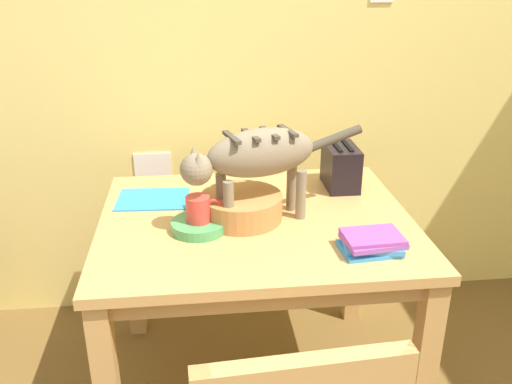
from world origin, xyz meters
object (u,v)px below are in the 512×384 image
at_px(wicker_basket, 241,206).
at_px(coffee_mug, 199,209).
at_px(dining_table, 256,241).
at_px(book_stack, 372,243).
at_px(toaster, 341,167).
at_px(magazine, 153,199).
at_px(saucer_bowl, 199,226).
at_px(cat, 256,157).

bearing_deg(wicker_basket, coffee_mug, -152.24).
relative_size(dining_table, book_stack, 5.44).
bearing_deg(wicker_basket, toaster, 30.89).
bearing_deg(toaster, magazine, -176.16).
distance_m(wicker_basket, toaster, 0.49).
height_order(coffee_mug, wicker_basket, coffee_mug).
height_order(coffee_mug, book_stack, coffee_mug).
xyz_separation_m(saucer_bowl, magazine, (-0.17, 0.28, -0.01)).
height_order(cat, toaster, cat).
height_order(cat, coffee_mug, cat).
bearing_deg(cat, saucer_bowl, 90.00).
bearing_deg(magazine, toaster, 6.91).
bearing_deg(toaster, wicker_basket, -149.11).
xyz_separation_m(saucer_bowl, wicker_basket, (0.15, 0.08, 0.03)).
xyz_separation_m(dining_table, saucer_bowl, (-0.20, -0.08, 0.11)).
distance_m(cat, book_stack, 0.47).
height_order(coffee_mug, toaster, toaster).
relative_size(dining_table, saucer_bowl, 5.91).
relative_size(dining_table, coffee_mug, 8.85).
xyz_separation_m(magazine, toaster, (0.74, 0.05, 0.08)).
distance_m(coffee_mug, wicker_basket, 0.17).
height_order(dining_table, toaster, toaster).
relative_size(dining_table, wicker_basket, 3.83).
relative_size(cat, toaster, 3.25).
distance_m(cat, magazine, 0.49).
height_order(dining_table, saucer_bowl, saucer_bowl).
relative_size(cat, wicker_basket, 2.25).
bearing_deg(saucer_bowl, coffee_mug, 0.00).
height_order(saucer_bowl, wicker_basket, wicker_basket).
relative_size(magazine, book_stack, 1.33).
distance_m(saucer_bowl, toaster, 0.66).
bearing_deg(toaster, book_stack, -93.58).
xyz_separation_m(saucer_bowl, book_stack, (0.54, -0.20, 0.01)).
xyz_separation_m(saucer_bowl, coffee_mug, (0.00, 0.00, 0.06)).
xyz_separation_m(coffee_mug, toaster, (0.57, 0.33, 0.01)).
bearing_deg(toaster, saucer_bowl, -150.07).
height_order(magazine, book_stack, book_stack).
bearing_deg(book_stack, toaster, 86.42).
bearing_deg(saucer_bowl, cat, 15.63).
relative_size(dining_table, cat, 1.70).
bearing_deg(book_stack, cat, 142.86).
relative_size(saucer_bowl, book_stack, 0.92).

